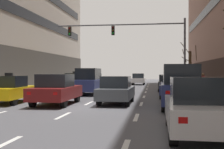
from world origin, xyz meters
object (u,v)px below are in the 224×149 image
at_px(car_parked_2, 172,87).
at_px(car_driving_4, 56,90).
at_px(car_driving_6, 89,82).
at_px(car_parked_3, 167,83).
at_px(car_parked_0, 200,107).
at_px(traffic_signal_0, 137,38).
at_px(street_tree_0, 190,68).
at_px(car_driving_3, 95,79).
at_px(car_parked_1, 180,87).
at_px(car_driving_1, 116,90).
at_px(pedestrian_0, 203,82).
at_px(taxi_driving_0, 75,81).
at_px(taxi_driving_5, 10,90).
at_px(car_driving_2, 138,79).

bearing_deg(car_parked_2, car_driving_4, -142.05).
distance_m(car_driving_6, car_parked_3, 8.29).
bearing_deg(car_parked_0, car_driving_6, 114.04).
relative_size(car_driving_4, traffic_signal_0, 0.39).
bearing_deg(street_tree_0, car_driving_3, 142.94).
bearing_deg(car_parked_2, car_parked_1, -89.99).
height_order(car_driving_1, pedestrian_0, pedestrian_0).
bearing_deg(car_parked_0, car_parked_2, 90.00).
height_order(car_parked_0, street_tree_0, street_tree_0).
bearing_deg(car_parked_1, taxi_driving_0, 121.12).
xyz_separation_m(car_driving_1, car_parked_3, (3.44, 11.64, -0.00)).
bearing_deg(taxi_driving_5, car_driving_2, 76.51).
bearing_deg(car_driving_1, car_driving_6, 115.27).
bearing_deg(taxi_driving_5, pedestrian_0, 27.48).
bearing_deg(car_driving_2, street_tree_0, -57.94).
distance_m(car_driving_3, traffic_signal_0, 17.30).
distance_m(car_driving_1, car_parked_1, 3.95).
bearing_deg(car_driving_4, car_parked_3, 61.79).
height_order(taxi_driving_0, car_driving_2, taxi_driving_0).
bearing_deg(car_driving_1, car_parked_3, 73.53).
bearing_deg(taxi_driving_5, car_driving_4, -8.74).
xyz_separation_m(car_parked_0, traffic_signal_0, (-2.77, 18.20, 4.08)).
height_order(taxi_driving_0, car_driving_6, car_driving_6).
bearing_deg(street_tree_0, car_driving_2, 122.06).
xyz_separation_m(car_driving_1, street_tree_0, (6.05, 16.07, 1.49)).
height_order(taxi_driving_0, car_driving_4, taxi_driving_0).
distance_m(car_driving_1, car_parked_2, 5.54).
xyz_separation_m(car_driving_2, street_tree_0, (6.05, -9.66, 1.48)).
bearing_deg(car_parked_2, taxi_driving_0, 134.71).
relative_size(car_driving_4, street_tree_0, 0.93).
height_order(car_driving_2, taxi_driving_5, taxi_driving_5).
relative_size(taxi_driving_0, car_driving_1, 1.08).
bearing_deg(car_parked_3, car_driving_3, 125.28).
relative_size(car_driving_1, traffic_signal_0, 0.36).
bearing_deg(car_driving_3, car_parked_3, -54.72).
bearing_deg(traffic_signal_0, car_parked_0, -81.34).
bearing_deg(taxi_driving_5, car_driving_1, 4.07).
bearing_deg(car_driving_6, car_parked_0, -65.96).
xyz_separation_m(taxi_driving_0, street_tree_0, (12.28, 1.97, 1.43)).
bearing_deg(taxi_driving_0, traffic_signal_0, -30.08).
distance_m(car_driving_6, car_parked_1, 10.67).
distance_m(car_driving_3, car_parked_3, 16.86).
distance_m(car_driving_2, car_driving_3, 6.31).
bearing_deg(car_driving_1, car_parked_1, -29.09).
bearing_deg(pedestrian_0, car_driving_1, -134.74).
relative_size(taxi_driving_0, traffic_signal_0, 0.39).
relative_size(car_parked_0, street_tree_0, 0.91).
distance_m(car_driving_4, car_parked_2, 8.53).
xyz_separation_m(car_driving_2, car_driving_4, (-3.29, -26.65, 0.05)).
xyz_separation_m(car_driving_6, car_parked_2, (6.52, -2.19, -0.27)).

